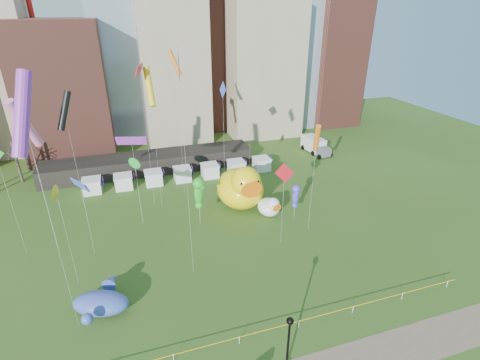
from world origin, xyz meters
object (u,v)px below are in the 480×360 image
object	(u,v)px
big_duck	(241,187)
small_duck	(270,206)
box_truck	(315,145)
seahorse_green	(199,191)
seahorse_purple	(296,195)
lamppost	(289,338)
whale_inflatable	(102,301)

from	to	relation	value
big_duck	small_duck	distance (m)	5.20
small_duck	box_truck	xyz separation A→B (m)	(18.82, 20.87, 0.10)
seahorse_green	box_truck	xyz separation A→B (m)	(28.99, 19.85, -3.56)
small_duck	box_truck	world-z (taller)	small_duck
big_duck	box_truck	xyz separation A→B (m)	(21.98, 17.21, -1.82)
big_duck	seahorse_purple	size ratio (longest dim) A/B	1.82
small_duck	lamppost	world-z (taller)	lamppost
big_duck	seahorse_green	distance (m)	7.69
small_duck	box_truck	bearing A→B (deg)	38.76
big_duck	seahorse_green	xyz separation A→B (m)	(-7.01, -2.64, 1.74)
big_duck	whale_inflatable	bearing A→B (deg)	-142.53
big_duck	seahorse_purple	xyz separation A→B (m)	(6.39, -5.39, 0.38)
seahorse_green	seahorse_purple	distance (m)	13.75
seahorse_purple	seahorse_green	bearing A→B (deg)	-172.83
seahorse_purple	lamppost	size ratio (longest dim) A/B	0.91
lamppost	box_truck	bearing A→B (deg)	58.91
small_duck	whale_inflatable	distance (m)	25.99
seahorse_green	whale_inflatable	world-z (taller)	seahorse_green
seahorse_green	box_truck	world-z (taller)	seahorse_green
seahorse_green	lamppost	xyz separation A→B (m)	(2.13, -24.69, -1.57)
whale_inflatable	lamppost	bearing A→B (deg)	-17.20
seahorse_purple	big_duck	bearing A→B (deg)	158.64
seahorse_green	seahorse_purple	xyz separation A→B (m)	(13.40, -2.75, -1.36)
seahorse_purple	whale_inflatable	size ratio (longest dim) A/B	0.75
seahorse_purple	lamppost	xyz separation A→B (m)	(-11.27, -21.94, -0.21)
whale_inflatable	lamppost	distance (m)	19.20
lamppost	whale_inflatable	bearing A→B (deg)	142.09
small_duck	whale_inflatable	bearing A→B (deg)	-161.76
big_duck	box_truck	distance (m)	27.98
whale_inflatable	box_truck	world-z (taller)	box_truck
seahorse_purple	whale_inflatable	world-z (taller)	seahorse_purple
big_duck	whale_inflatable	distance (m)	25.41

